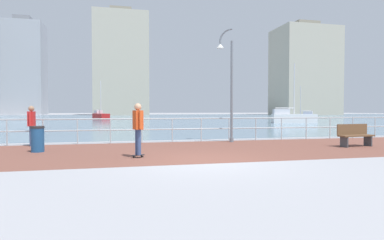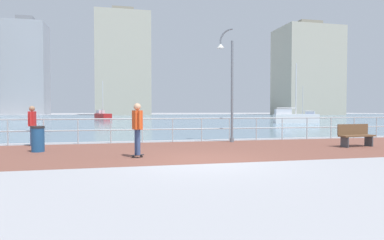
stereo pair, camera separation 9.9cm
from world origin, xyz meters
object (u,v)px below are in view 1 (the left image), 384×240
lamppost (228,79)px  skateboarder (138,125)px  trash_bin (38,139)px  park_bench (355,135)px  sailboat_ivory (101,116)px  sailboat_teal (292,117)px  bystander (32,122)px  sailboat_gray (301,116)px

lamppost → skateboarder: (-4.42, -4.06, -1.90)m
lamppost → trash_bin: size_ratio=5.70×
park_bench → sailboat_ivory: 43.01m
sailboat_teal → park_bench: bearing=-114.4°
lamppost → bystander: lamppost is taller
trash_bin → lamppost: bearing=13.6°
trash_bin → sailboat_gray: sailboat_gray is taller
trash_bin → sailboat_teal: (22.02, 20.42, 0.17)m
bystander → park_bench: bystander is taller
skateboarder → sailboat_gray: 45.79m
skateboarder → sailboat_teal: 29.26m
bystander → trash_bin: bystander is taller
bystander → sailboat_gray: size_ratio=0.31×
trash_bin → sailboat_teal: bearing=42.8°
skateboarder → sailboat_gray: size_ratio=0.32×
lamppost → sailboat_teal: bearing=52.5°
trash_bin → skateboarder: bearing=-32.4°
sailboat_teal → lamppost: bearing=-127.5°
bystander → sailboat_ivory: 38.13m
trash_bin → sailboat_ivory: 40.19m
sailboat_gray → sailboat_ivory: 32.06m
trash_bin → sailboat_ivory: sailboat_ivory is taller
skateboarder → bystander: (-4.11, 4.24, -0.04)m
lamppost → sailboat_gray: sailboat_gray is taller
sailboat_teal → bystander: bearing=-141.1°
lamppost → sailboat_gray: (23.72, 32.06, -2.42)m
park_bench → sailboat_gray: 39.95m
lamppost → sailboat_gray: bearing=53.5°
bystander → park_bench: size_ratio=1.02×
trash_bin → park_bench: size_ratio=0.57×
bystander → sailboat_teal: (22.71, 18.34, -0.34)m
skateboarder → sailboat_teal: size_ratio=0.25×
lamppost → park_bench: (4.46, -2.95, -2.45)m
sailboat_teal → sailboat_gray: bearing=54.9°
trash_bin → sailboat_teal: sailboat_teal is taller
park_bench → sailboat_teal: (9.73, 21.47, 0.17)m
skateboarder → sailboat_teal: bearing=50.5°
bystander → sailboat_gray: 45.35m
lamppost → sailboat_teal: (14.19, 18.52, -2.29)m
skateboarder → sailboat_ivory: bearing=94.5°
sailboat_gray → park_bench: bearing=-118.8°
trash_bin → sailboat_ivory: (0.10, 40.19, 0.11)m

